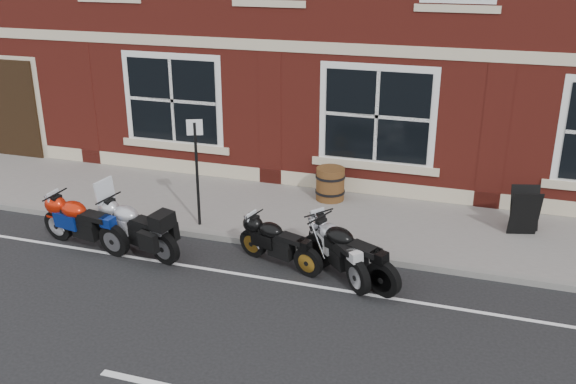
# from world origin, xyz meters

# --- Properties ---
(ground) EXTENTS (80.00, 80.00, 0.00)m
(ground) POSITION_xyz_m (0.00, 0.00, 0.00)
(ground) COLOR black
(ground) RESTS_ON ground
(sidewalk) EXTENTS (30.00, 3.00, 0.12)m
(sidewalk) POSITION_xyz_m (0.00, 3.00, 0.06)
(sidewalk) COLOR slate
(sidewalk) RESTS_ON ground
(kerb) EXTENTS (30.00, 0.16, 0.12)m
(kerb) POSITION_xyz_m (0.00, 1.42, 0.06)
(kerb) COLOR slate
(kerb) RESTS_ON ground
(moto_touring_silver) EXTENTS (2.04, 0.80, 1.38)m
(moto_touring_silver) POSITION_xyz_m (-2.26, 0.43, 0.56)
(moto_touring_silver) COLOR black
(moto_touring_silver) RESTS_ON ground
(moto_sport_red) EXTENTS (2.08, 0.53, 0.94)m
(moto_sport_red) POSITION_xyz_m (-3.32, 0.34, 0.54)
(moto_sport_red) COLOR black
(moto_sport_red) RESTS_ON ground
(moto_sport_black) EXTENTS (1.77, 0.73, 0.83)m
(moto_sport_black) POSITION_xyz_m (0.49, 0.77, 0.48)
(moto_sport_black) COLOR black
(moto_sport_black) RESTS_ON ground
(moto_sport_silver) EXTENTS (1.47, 1.58, 0.91)m
(moto_sport_silver) POSITION_xyz_m (1.59, 0.76, 0.52)
(moto_sport_silver) COLOR black
(moto_sport_silver) RESTS_ON ground
(moto_naked_black) EXTENTS (1.95, 1.10, 0.96)m
(moto_naked_black) POSITION_xyz_m (1.81, 0.63, 0.55)
(moto_naked_black) COLOR black
(moto_naked_black) RESTS_ON ground
(a_board_sign) EXTENTS (0.64, 0.51, 0.94)m
(a_board_sign) POSITION_xyz_m (4.73, 3.35, 0.59)
(a_board_sign) COLOR black
(a_board_sign) RESTS_ON sidewalk
(barrel_planter) EXTENTS (0.67, 0.67, 0.74)m
(barrel_planter) POSITION_xyz_m (0.63, 3.93, 0.49)
(barrel_planter) COLOR #472113
(barrel_planter) RESTS_ON sidewalk
(parking_sign) EXTENTS (0.29, 0.15, 2.22)m
(parking_sign) POSITION_xyz_m (-1.57, 1.74, 1.40)
(parking_sign) COLOR black
(parking_sign) RESTS_ON sidewalk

